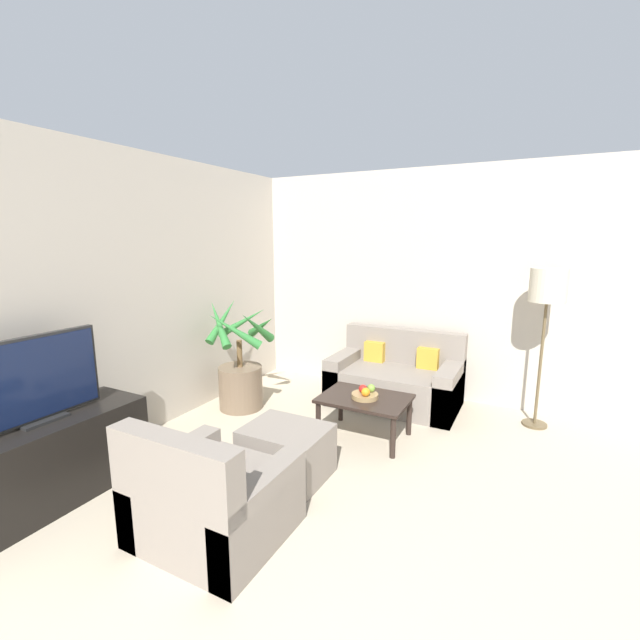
{
  "coord_description": "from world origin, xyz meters",
  "views": [
    {
      "loc": [
        -0.14,
        0.66,
        1.9
      ],
      "look_at": [
        -2.3,
        4.83,
        1.0
      ],
      "focal_mm": 24.0,
      "sensor_mm": 36.0,
      "label": 1
    }
  ],
  "objects_px": {
    "fruit_bowl": "(365,396)",
    "armchair": "(211,499)",
    "apple_red": "(363,389)",
    "potted_palm": "(240,372)",
    "coffee_table": "(365,403)",
    "orange_fruit": "(366,392)",
    "tv_console": "(47,461)",
    "floor_lamp": "(548,293)",
    "television": "(37,379)",
    "apple_green": "(371,388)",
    "sofa_loveseat": "(395,380)",
    "ottoman": "(286,451)"
  },
  "relations": [
    {
      "from": "coffee_table",
      "to": "orange_fruit",
      "type": "height_order",
      "value": "orange_fruit"
    },
    {
      "from": "fruit_bowl",
      "to": "armchair",
      "type": "relative_size",
      "value": 0.28
    },
    {
      "from": "tv_console",
      "to": "potted_palm",
      "type": "distance_m",
      "value": 2.06
    },
    {
      "from": "potted_palm",
      "to": "tv_console",
      "type": "bearing_deg",
      "value": -94.5
    },
    {
      "from": "television",
      "to": "potted_palm",
      "type": "height_order",
      "value": "potted_palm"
    },
    {
      "from": "apple_red",
      "to": "apple_green",
      "type": "distance_m",
      "value": 0.08
    },
    {
      "from": "orange_fruit",
      "to": "potted_palm",
      "type": "bearing_deg",
      "value": 175.2
    },
    {
      "from": "coffee_table",
      "to": "apple_red",
      "type": "height_order",
      "value": "apple_red"
    },
    {
      "from": "sofa_loveseat",
      "to": "fruit_bowl",
      "type": "height_order",
      "value": "sofa_loveseat"
    },
    {
      "from": "sofa_loveseat",
      "to": "apple_green",
      "type": "distance_m",
      "value": 0.96
    },
    {
      "from": "tv_console",
      "to": "television",
      "type": "xyz_separation_m",
      "value": [
        0.0,
        0.0,
        0.62
      ]
    },
    {
      "from": "potted_palm",
      "to": "armchair",
      "type": "relative_size",
      "value": 1.4
    },
    {
      "from": "coffee_table",
      "to": "apple_red",
      "type": "relative_size",
      "value": 10.25
    },
    {
      "from": "tv_console",
      "to": "ottoman",
      "type": "relative_size",
      "value": 2.07
    },
    {
      "from": "armchair",
      "to": "potted_palm",
      "type": "bearing_deg",
      "value": 122.75
    },
    {
      "from": "television",
      "to": "floor_lamp",
      "type": "bearing_deg",
      "value": 44.36
    },
    {
      "from": "orange_fruit",
      "to": "fruit_bowl",
      "type": "bearing_deg",
      "value": 116.44
    },
    {
      "from": "ottoman",
      "to": "television",
      "type": "bearing_deg",
      "value": -141.41
    },
    {
      "from": "apple_green",
      "to": "ottoman",
      "type": "height_order",
      "value": "apple_green"
    },
    {
      "from": "tv_console",
      "to": "floor_lamp",
      "type": "relative_size",
      "value": 0.85
    },
    {
      "from": "sofa_loveseat",
      "to": "armchair",
      "type": "distance_m",
      "value": 2.76
    },
    {
      "from": "television",
      "to": "apple_red",
      "type": "distance_m",
      "value": 2.63
    },
    {
      "from": "fruit_bowl",
      "to": "coffee_table",
      "type": "bearing_deg",
      "value": 111.46
    },
    {
      "from": "orange_fruit",
      "to": "sofa_loveseat",
      "type": "bearing_deg",
      "value": 92.44
    },
    {
      "from": "floor_lamp",
      "to": "apple_red",
      "type": "distance_m",
      "value": 2.03
    },
    {
      "from": "tv_console",
      "to": "ottoman",
      "type": "height_order",
      "value": "tv_console"
    },
    {
      "from": "potted_palm",
      "to": "ottoman",
      "type": "bearing_deg",
      "value": -38.73
    },
    {
      "from": "tv_console",
      "to": "orange_fruit",
      "type": "relative_size",
      "value": 16.71
    },
    {
      "from": "apple_green",
      "to": "armchair",
      "type": "bearing_deg",
      "value": -102.37
    },
    {
      "from": "coffee_table",
      "to": "ottoman",
      "type": "distance_m",
      "value": 0.98
    },
    {
      "from": "apple_red",
      "to": "orange_fruit",
      "type": "relative_size",
      "value": 0.99
    },
    {
      "from": "tv_console",
      "to": "floor_lamp",
      "type": "bearing_deg",
      "value": 44.33
    },
    {
      "from": "floor_lamp",
      "to": "coffee_table",
      "type": "height_order",
      "value": "floor_lamp"
    },
    {
      "from": "apple_red",
      "to": "potted_palm",
      "type": "bearing_deg",
      "value": 177.73
    },
    {
      "from": "potted_palm",
      "to": "sofa_loveseat",
      "type": "distance_m",
      "value": 1.78
    },
    {
      "from": "coffee_table",
      "to": "orange_fruit",
      "type": "distance_m",
      "value": 0.17
    },
    {
      "from": "tv_console",
      "to": "apple_red",
      "type": "relative_size",
      "value": 16.92
    },
    {
      "from": "coffee_table",
      "to": "armchair",
      "type": "distance_m",
      "value": 1.8
    },
    {
      "from": "potted_palm",
      "to": "fruit_bowl",
      "type": "relative_size",
      "value": 4.93
    },
    {
      "from": "television",
      "to": "sofa_loveseat",
      "type": "distance_m",
      "value": 3.48
    },
    {
      "from": "apple_red",
      "to": "orange_fruit",
      "type": "distance_m",
      "value": 0.09
    },
    {
      "from": "armchair",
      "to": "orange_fruit",
      "type": "bearing_deg",
      "value": 76.87
    },
    {
      "from": "floor_lamp",
      "to": "apple_green",
      "type": "relative_size",
      "value": 21.16
    },
    {
      "from": "armchair",
      "to": "tv_console",
      "type": "bearing_deg",
      "value": -169.48
    },
    {
      "from": "fruit_bowl",
      "to": "potted_palm",
      "type": "bearing_deg",
      "value": 177.46
    },
    {
      "from": "coffee_table",
      "to": "fruit_bowl",
      "type": "height_order",
      "value": "fruit_bowl"
    },
    {
      "from": "potted_palm",
      "to": "armchair",
      "type": "bearing_deg",
      "value": -57.25
    },
    {
      "from": "tv_console",
      "to": "apple_green",
      "type": "xyz_separation_m",
      "value": [
        1.72,
        2.05,
        0.18
      ]
    },
    {
      "from": "sofa_loveseat",
      "to": "coffee_table",
      "type": "xyz_separation_m",
      "value": [
        0.01,
        -0.98,
        0.07
      ]
    },
    {
      "from": "floor_lamp",
      "to": "coffee_table",
      "type": "xyz_separation_m",
      "value": [
        -1.46,
        -1.06,
        -1.03
      ]
    }
  ]
}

